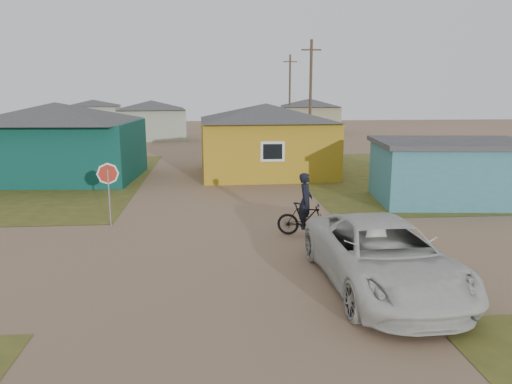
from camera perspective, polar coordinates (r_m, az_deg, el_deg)
ground at (r=14.13m, az=-2.93°, el=-7.74°), size 120.00×120.00×0.00m
grass_ne at (r=30.38m, az=23.48°, el=1.90°), size 20.00×18.00×0.00m
house_teal at (r=28.12m, az=-21.73°, el=5.54°), size 8.93×7.08×4.00m
house_yellow at (r=27.60m, az=1.16°, el=6.16°), size 7.72×6.76×3.90m
shed_turquoise at (r=22.43m, az=21.42°, el=2.25°), size 6.71×4.93×2.60m
house_pale_west at (r=47.72m, az=-11.80°, el=8.14°), size 7.04×6.15×3.60m
house_beige_east at (r=54.40m, az=6.15°, el=8.74°), size 6.95×6.05×3.60m
house_pale_north at (r=60.91m, az=-18.06°, el=8.46°), size 6.28×5.81×3.40m
utility_pole_near at (r=35.99m, az=6.24°, el=10.82°), size 1.40×0.20×8.00m
utility_pole_far at (r=51.92m, az=3.88°, el=11.15°), size 1.40×0.20×8.00m
stop_sign at (r=17.54m, az=-16.54°, el=1.33°), size 0.74×0.14×2.27m
cyclist at (r=16.19m, az=5.65°, el=-2.44°), size 1.90×1.08×2.07m
vehicle at (r=12.34m, az=14.30°, el=-7.07°), size 2.90×5.93×1.62m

